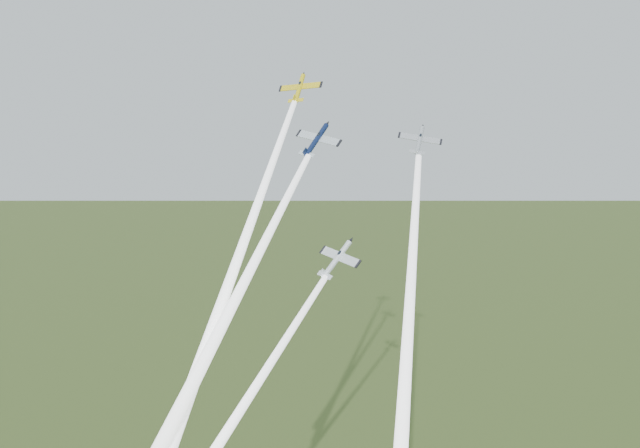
# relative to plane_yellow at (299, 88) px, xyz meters

# --- Properties ---
(plane_yellow) EXTENTS (8.84, 6.86, 7.32)m
(plane_yellow) POSITION_rel_plane_yellow_xyz_m (0.00, 0.00, 0.00)
(plane_yellow) COLOR gold
(smoke_trail_yellow) EXTENTS (6.28, 50.68, 55.22)m
(smoke_trail_yellow) POSITION_rel_plane_yellow_xyz_m (2.09, -26.55, -29.20)
(smoke_trail_yellow) COLOR white
(plane_navy) EXTENTS (9.97, 7.47, 8.33)m
(plane_navy) POSITION_rel_plane_yellow_xyz_m (8.43, -10.34, -8.42)
(plane_navy) COLOR #0D183B
(smoke_trail_navy) EXTENTS (8.12, 39.64, 43.25)m
(smoke_trail_navy) POSITION_rel_plane_yellow_xyz_m (5.32, -31.28, -31.63)
(smoke_trail_navy) COLOR white
(plane_silver_right) EXTENTS (7.34, 7.26, 6.77)m
(plane_silver_right) POSITION_rel_plane_yellow_xyz_m (23.62, -4.97, -8.38)
(plane_silver_right) COLOR #A3A9B1
(smoke_trail_silver_right) EXTENTS (16.11, 47.67, 53.43)m
(smoke_trail_silver_right) POSITION_rel_plane_yellow_xyz_m (30.94, -29.73, -36.68)
(smoke_trail_silver_right) COLOR white
(plane_silver_low) EXTENTS (11.24, 9.41, 8.31)m
(plane_silver_low) POSITION_rel_plane_yellow_xyz_m (14.55, -15.65, -26.07)
(plane_silver_low) COLOR silver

